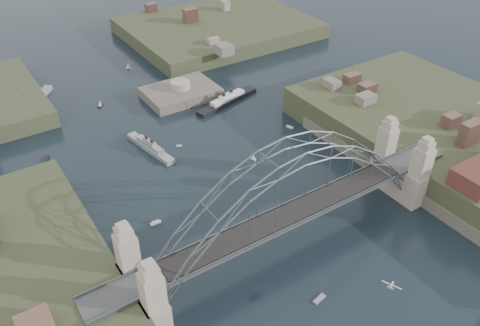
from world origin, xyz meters
name	(u,v)px	position (x,y,z in m)	size (l,w,h in m)	color
ground	(288,245)	(0.00, 0.00, 0.00)	(500.00, 500.00, 0.00)	black
bridge	(292,199)	(0.00, 0.00, 12.32)	(84.00, 13.80, 24.60)	#454548
shore_east	(465,151)	(57.32, 0.00, 1.97)	(50.50, 90.00, 12.00)	#363C24
headland_ne	(218,33)	(50.00, 110.00, 0.75)	(70.00, 55.00, 9.50)	#363C24
fort_island	(181,98)	(12.00, 70.00, -0.34)	(22.00, 16.00, 9.40)	#5A5247
naval_cruiser_near	(150,147)	(-8.78, 47.76, 0.86)	(5.63, 18.60, 5.54)	#909598
naval_cruiser_far	(36,99)	(-26.99, 91.50, 0.96)	(13.61, 15.52, 6.13)	#909598
ocean_liner	(227,100)	(22.11, 58.63, 0.90)	(23.68, 9.09, 5.80)	black
aeroplane	(391,286)	(3.48, -22.93, 7.65)	(1.92, 3.24, 0.50)	silver
small_boat_a	(156,223)	(-20.00, 20.79, 0.28)	(2.43, 0.89, 1.43)	silver
small_boat_b	(253,157)	(11.33, 29.13, 1.01)	(1.28, 1.71, 2.38)	silver
small_boat_c	(319,299)	(-3.85, -14.15, 0.15)	(2.87, 1.44, 0.45)	silver
small_boat_d	(290,127)	(29.09, 36.54, 0.15)	(1.23, 2.20, 0.45)	silver
small_boat_e	(45,160)	(-33.43, 58.00, 0.15)	(3.00, 3.92, 0.45)	silver
small_boat_f	(179,146)	(-1.67, 45.10, 0.15)	(1.47, 1.12, 0.45)	silver
small_boat_h	(100,104)	(-11.47, 78.00, 0.90)	(2.12, 2.06, 2.38)	silver
small_boat_i	(357,156)	(34.72, 15.57, 0.15)	(2.54, 0.92, 0.45)	silver
small_boat_k	(128,66)	(6.55, 99.15, 1.01)	(1.73, 1.23, 2.38)	silver
small_boat_l	(66,248)	(-38.41, 24.02, 0.28)	(2.89, 1.52, 1.43)	silver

